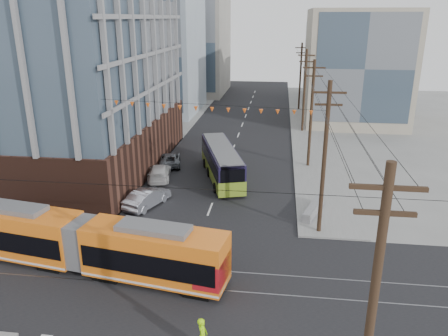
# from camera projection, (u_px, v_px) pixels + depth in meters

# --- Properties ---
(ground) EXTENTS (160.00, 160.00, 0.00)m
(ground) POSITION_uv_depth(u_px,v_px,m) (167.00, 321.00, 22.53)
(ground) COLOR slate
(bg_bldg_nw_near) EXTENTS (18.00, 16.00, 18.00)m
(bg_bldg_nw_near) POSITION_uv_depth(u_px,v_px,m) (143.00, 56.00, 70.39)
(bg_bldg_nw_near) COLOR #8C99A5
(bg_bldg_nw_near) RESTS_ON ground
(bg_bldg_ne_near) EXTENTS (14.00, 14.00, 16.00)m
(bg_bldg_ne_near) POSITION_uv_depth(u_px,v_px,m) (356.00, 67.00, 62.98)
(bg_bldg_ne_near) COLOR gray
(bg_bldg_ne_near) RESTS_ON ground
(bg_bldg_nw_far) EXTENTS (16.00, 18.00, 20.00)m
(bg_bldg_nw_far) POSITION_uv_depth(u_px,v_px,m) (186.00, 43.00, 88.45)
(bg_bldg_nw_far) COLOR gray
(bg_bldg_nw_far) RESTS_ON ground
(bg_bldg_ne_far) EXTENTS (16.00, 16.00, 14.00)m
(bg_bldg_ne_far) POSITION_uv_depth(u_px,v_px,m) (350.00, 62.00, 81.82)
(bg_bldg_ne_far) COLOR #8C99A5
(bg_bldg_ne_far) RESTS_ON ground
(utility_pole_near) EXTENTS (0.30, 0.30, 11.00)m
(utility_pole_near) POSITION_uv_depth(u_px,v_px,m) (370.00, 323.00, 14.08)
(utility_pole_near) COLOR black
(utility_pole_near) RESTS_ON ground
(utility_pole_far) EXTENTS (0.30, 0.30, 11.00)m
(utility_pole_far) POSITION_uv_depth(u_px,v_px,m) (300.00, 77.00, 72.20)
(utility_pole_far) COLOR black
(utility_pole_far) RESTS_ON ground
(streetcar) EXTENTS (18.39, 5.49, 3.51)m
(streetcar) POSITION_uv_depth(u_px,v_px,m) (83.00, 243.00, 26.72)
(streetcar) COLOR orange
(streetcar) RESTS_ON ground
(city_bus) EXTENTS (5.68, 11.53, 3.20)m
(city_bus) POSITION_uv_depth(u_px,v_px,m) (222.00, 162.00, 42.19)
(city_bus) COLOR #1A1432
(city_bus) RESTS_ON ground
(parked_car_silver) EXTENTS (3.17, 4.94, 1.54)m
(parked_car_silver) POSITION_uv_depth(u_px,v_px,m) (147.00, 198.00, 36.00)
(parked_car_silver) COLOR #B3B8C6
(parked_car_silver) RESTS_ON ground
(parked_car_white) EXTENTS (2.91, 5.23, 1.43)m
(parked_car_white) POSITION_uv_depth(u_px,v_px,m) (159.00, 172.00, 42.08)
(parked_car_white) COLOR silver
(parked_car_white) RESTS_ON ground
(parked_car_grey) EXTENTS (3.17, 5.04, 1.30)m
(parked_car_grey) POSITION_uv_depth(u_px,v_px,m) (170.00, 159.00, 46.14)
(parked_car_grey) COLOR #52585F
(parked_car_grey) RESTS_ON ground
(pedestrian) EXTENTS (0.51, 0.73, 1.89)m
(pedestrian) POSITION_uv_depth(u_px,v_px,m) (202.00, 336.00, 20.10)
(pedestrian) COLOR #A4F408
(pedestrian) RESTS_ON ground
(jersey_barrier) EXTENTS (2.26, 4.31, 0.85)m
(jersey_barrier) POSITION_uv_depth(u_px,v_px,m) (313.00, 210.00, 34.56)
(jersey_barrier) COLOR slate
(jersey_barrier) RESTS_ON ground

